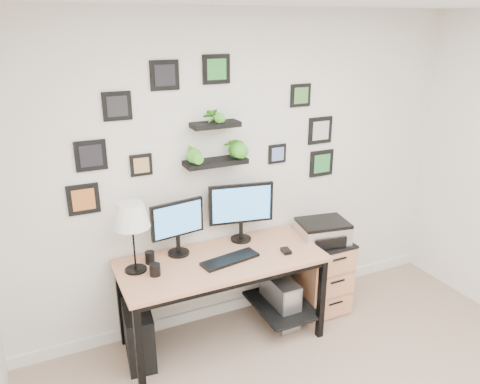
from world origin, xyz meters
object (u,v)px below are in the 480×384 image
table_lamp (131,217)px  pc_tower_grey (280,300)px  monitor_right (241,208)px  file_cabinet (320,273)px  printer (323,232)px  pc_tower_black (139,334)px  mug (155,270)px  monitor_left (178,224)px  desk (224,270)px

table_lamp → pc_tower_grey: 1.55m
monitor_right → table_lamp: size_ratio=1.00×
monitor_right → file_cabinet: bearing=-11.0°
pc_tower_grey → printer: bearing=4.4°
pc_tower_black → printer: bearing=6.2°
mug → file_cabinet: mug is taller
monitor_left → file_cabinet: 1.45m
desk → pc_tower_grey: 0.67m
monitor_left → table_lamp: size_ratio=0.84×
desk → printer: (0.95, 0.02, 0.14)m
mug → table_lamp: bearing=130.4°
desk → monitor_right: monitor_right is taller
pc_tower_black → pc_tower_grey: bearing=4.7°
monitor_left → mug: (-0.26, -0.24, -0.22)m
table_lamp → printer: size_ratio=1.15×
file_cabinet → printer: (-0.02, -0.03, 0.43)m
mug → pc_tower_black: (-0.14, 0.09, -0.57)m
monitor_right → table_lamp: table_lamp is taller
monitor_right → table_lamp: bearing=-172.0°
monitor_right → pc_tower_black: 1.27m
mug → monitor_left: bearing=42.9°
table_lamp → mug: size_ratio=5.96×
desk → monitor_right: 0.53m
mug → pc_tower_grey: bearing=2.7°
table_lamp → mug: table_lamp is taller
file_cabinet → mug: bearing=-175.6°
table_lamp → printer: bearing=-1.6°
monitor_left → pc_tower_grey: 1.17m
file_cabinet → pc_tower_black: bearing=-178.9°
monitor_left → mug: 0.42m
table_lamp → pc_tower_black: 0.96m
monitor_right → pc_tower_grey: (0.28, -0.21, -0.84)m
desk → monitor_right: bearing=39.6°
table_lamp → pc_tower_grey: table_lamp is taller
table_lamp → pc_tower_grey: bearing=-3.7°
desk → pc_tower_black: 0.82m
desk → table_lamp: bearing=174.2°
desk → monitor_right: size_ratio=2.98×
monitor_left → printer: 1.29m
table_lamp → file_cabinet: 1.85m
desk → mug: bearing=-173.9°
file_cabinet → monitor_right: bearing=169.0°
pc_tower_grey → file_cabinet: bearing=8.5°
pc_tower_grey → file_cabinet: (0.45, 0.07, 0.13)m
monitor_left → mug: monitor_left is taller
monitor_left → mug: bearing=-137.1°
pc_tower_black → monitor_right: bearing=16.6°
monitor_left → table_lamp: (-0.37, -0.11, 0.17)m
monitor_right → mug: bearing=-162.2°
mug → printer: 1.52m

